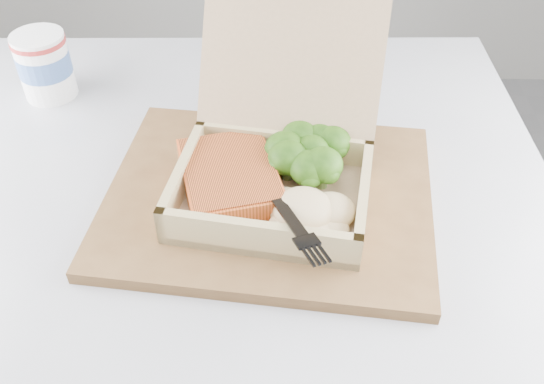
{
  "coord_description": "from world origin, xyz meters",
  "views": [
    {
      "loc": [
        -0.3,
        0.06,
        1.19
      ],
      "look_at": [
        -0.31,
        0.53,
        0.77
      ],
      "focal_mm": 40.0,
      "sensor_mm": 36.0,
      "label": 1
    }
  ],
  "objects_px": {
    "takeout_container": "(278,149)",
    "paper_cup": "(44,64)",
    "cafe_table": "(233,303)",
    "serving_tray": "(269,197)"
  },
  "relations": [
    {
      "from": "takeout_container",
      "to": "cafe_table",
      "type": "bearing_deg",
      "value": -149.3
    },
    {
      "from": "takeout_container",
      "to": "paper_cup",
      "type": "relative_size",
      "value": 3.01
    },
    {
      "from": "cafe_table",
      "to": "takeout_container",
      "type": "relative_size",
      "value": 2.89
    },
    {
      "from": "cafe_table",
      "to": "paper_cup",
      "type": "relative_size",
      "value": 8.7
    },
    {
      "from": "serving_tray",
      "to": "paper_cup",
      "type": "relative_size",
      "value": 3.96
    },
    {
      "from": "takeout_container",
      "to": "paper_cup",
      "type": "height_order",
      "value": "takeout_container"
    },
    {
      "from": "serving_tray",
      "to": "takeout_container",
      "type": "xyz_separation_m",
      "value": [
        0.01,
        0.02,
        0.05
      ]
    },
    {
      "from": "takeout_container",
      "to": "serving_tray",
      "type": "bearing_deg",
      "value": -105.84
    },
    {
      "from": "cafe_table",
      "to": "takeout_container",
      "type": "height_order",
      "value": "takeout_container"
    },
    {
      "from": "serving_tray",
      "to": "takeout_container",
      "type": "height_order",
      "value": "takeout_container"
    }
  ]
}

